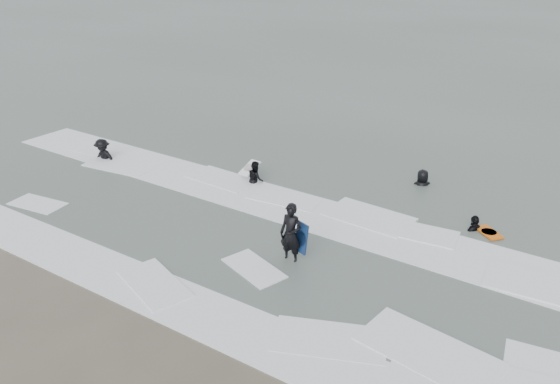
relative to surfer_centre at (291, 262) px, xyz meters
The scene contains 8 objects.
ground 3.41m from the surfer_centre, 121.83° to the right, with size 320.00×320.00×0.00m, color brown.
surfer_centre is the anchor object (origin of this frame).
surfer_wading 6.11m from the surfer_centre, 136.26° to the left, with size 0.74×0.58×1.52m, color black.
surfer_breaker 11.86m from the surfer_centre, 167.89° to the left, with size 1.21×0.69×1.87m, color black.
surfer_right_near 6.61m from the surfer_centre, 51.53° to the left, with size 1.00×0.42×1.71m, color black.
surfer_right_far 7.91m from the surfer_centre, 80.72° to the left, with size 0.89×0.58×1.82m, color black.
surf_foam 1.97m from the surfer_centre, 156.02° to the left, with size 30.03×9.06×0.09m.
bodyboards 3.29m from the surfer_centre, 89.62° to the left, with size 10.22×5.59×1.25m.
Camera 1 is at (9.51, -9.20, 8.92)m, focal length 35.00 mm.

